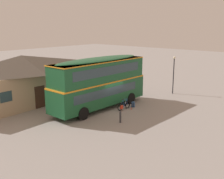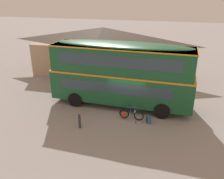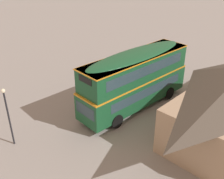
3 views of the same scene
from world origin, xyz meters
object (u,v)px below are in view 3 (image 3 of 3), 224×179
double_decker_bus (135,78)px  kerb_bollard (116,80)px  backpack_on_ground (96,104)px  street_lamp (7,111)px  touring_bicycle (108,99)px  water_bottle_red_squeeze (100,101)px

double_decker_bus → kerb_bollard: 4.76m
backpack_on_ground → double_decker_bus: bearing=138.3°
backpack_on_ground → street_lamp: (7.17, -0.28, 2.37)m
backpack_on_ground → street_lamp: street_lamp is taller
backpack_on_ground → touring_bicycle: bearing=171.6°
touring_bicycle → street_lamp: bearing=-3.1°
backpack_on_ground → kerb_bollard: bearing=-157.0°
touring_bicycle → water_bottle_red_squeeze: 0.77m
backpack_on_ground → water_bottle_red_squeeze: 0.89m
water_bottle_red_squeeze → backpack_on_ground: bearing=25.4°
double_decker_bus → backpack_on_ground: 3.98m
kerb_bollard → double_decker_bus: bearing=66.0°
backpack_on_ground → water_bottle_red_squeeze: bearing=-154.6°
double_decker_bus → backpack_on_ground: double_decker_bus is taller
touring_bicycle → water_bottle_red_squeeze: (0.46, -0.56, -0.26)m
double_decker_bus → touring_bicycle: bearing=-59.5°
street_lamp → kerb_bollard: bearing=-172.6°
touring_bicycle → street_lamp: (8.42, -0.46, 2.28)m
water_bottle_red_squeeze → street_lamp: 8.36m
backpack_on_ground → water_bottle_red_squeeze: backpack_on_ground is taller
double_decker_bus → water_bottle_red_squeeze: 3.91m
kerb_bollard → touring_bicycle: bearing=34.0°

